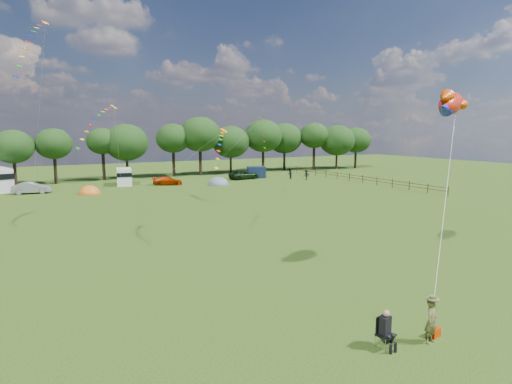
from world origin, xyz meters
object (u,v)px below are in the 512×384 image
campervan_c (124,176)px  kite_flyer (432,321)px  walker_b (306,175)px  car_b (31,188)px  car_d (244,175)px  fish_kite (450,103)px  camp_chair (385,325)px  tent_greyblue (218,185)px  tent_orange (90,194)px  car_c (167,181)px  walker_a (290,174)px

campervan_c → kite_flyer: size_ratio=3.00×
walker_b → kite_flyer: bearing=57.9°
car_b → car_d: 30.90m
car_b → fish_kite: bearing=-146.1°
camp_chair → tent_greyblue: bearing=59.7°
tent_orange → camp_chair: (4.34, -45.92, 0.86)m
car_c → fish_kite: 44.75m
car_d → fish_kite: 46.82m
car_b → car_d: size_ratio=0.82×
tent_orange → walker_a: walker_a is taller
campervan_c → tent_greyblue: 13.90m
campervan_c → kite_flyer: campervan_c is taller
walker_b → camp_chair: bearing=56.0°
tent_orange → walker_a: 31.26m
car_d → kite_flyer: (-18.31, -51.82, 0.17)m
car_c → campervan_c: campervan_c is taller
walker_a → walker_b: 2.83m
car_c → fish_kite: bearing=-151.5°
car_c → tent_orange: bearing=132.8°
car_d → walker_a: (6.71, -3.35, 0.18)m
tent_greyblue → kite_flyer: bearing=-103.9°
camp_chair → walker_a: 54.91m
car_c → walker_a: size_ratio=2.34×
kite_flyer → walker_a: 54.54m
kite_flyer → fish_kite: (9.07, 6.78, 8.66)m
kite_flyer → car_d: bearing=52.8°
car_b → car_c: (17.64, 0.22, -0.12)m
car_b → tent_orange: car_b is taller
fish_kite → tent_orange: bearing=86.8°
car_c → kite_flyer: kite_flyer is taller
camp_chair → walker_b: bearing=43.9°
tent_orange → camp_chair: size_ratio=2.04×
car_c → fish_kite: size_ratio=1.12×
car_d → camp_chair: size_ratio=3.44×
kite_flyer → tent_greyblue: bearing=58.3°
tent_orange → fish_kite: 43.57m
car_b → camp_chair: 50.82m
car_c → car_d: (13.22, 1.36, 0.08)m
camp_chair → walker_a: size_ratio=0.85×
car_b → walker_b: bearing=-88.3°
walker_a → walker_b: walker_a is taller
car_d → campervan_c: campervan_c is taller
car_b → camp_chair: camp_chair is taller
campervan_c → fish_kite: (9.47, -46.97, 8.24)m
walker_b → walker_a: bearing=-53.5°
car_b → walker_a: 37.61m
car_b → car_c: car_b is taller
car_b → tent_greyblue: 24.45m
campervan_c → camp_chair: 53.21m
walker_a → walker_b: size_ratio=1.08×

